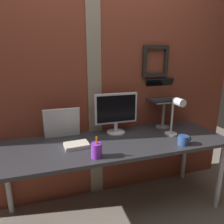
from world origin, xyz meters
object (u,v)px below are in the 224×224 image
object	(u,v)px
monitor	(116,110)
coffee_mug	(183,140)
whiteboard_panel	(62,123)
desk_lamp	(176,113)
pen_cup	(97,150)
laptop	(161,93)

from	to	relation	value
monitor	coffee_mug	xyz separation A→B (m)	(0.47, -0.44, -0.19)
monitor	whiteboard_panel	xyz separation A→B (m)	(-0.52, 0.03, -0.09)
desk_lamp	whiteboard_panel	bearing A→B (deg)	163.62
coffee_mug	monitor	bearing A→B (deg)	136.44
whiteboard_panel	desk_lamp	xyz separation A→B (m)	(1.01, -0.30, 0.09)
desk_lamp	monitor	bearing A→B (deg)	151.83
pen_cup	coffee_mug	size ratio (longest dim) A/B	1.38
laptop	monitor	bearing A→B (deg)	-172.48
laptop	pen_cup	size ratio (longest dim) A/B	1.91
laptop	pen_cup	xyz separation A→B (m)	(-0.83, -0.51, -0.30)
whiteboard_panel	desk_lamp	distance (m)	1.06
whiteboard_panel	coffee_mug	xyz separation A→B (m)	(0.98, -0.48, -0.10)
whiteboard_panel	desk_lamp	bearing A→B (deg)	-16.38
whiteboard_panel	desk_lamp	size ratio (longest dim) A/B	0.86
desk_lamp	pen_cup	xyz separation A→B (m)	(-0.80, -0.18, -0.18)
laptop	pen_cup	distance (m)	1.02
monitor	whiteboard_panel	distance (m)	0.52
pen_cup	coffee_mug	xyz separation A→B (m)	(0.77, 0.00, -0.02)
monitor	coffee_mug	world-z (taller)	monitor
desk_lamp	laptop	bearing A→B (deg)	84.00
monitor	laptop	xyz separation A→B (m)	(0.53, 0.07, 0.13)
desk_lamp	pen_cup	world-z (taller)	desk_lamp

